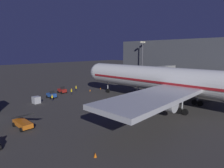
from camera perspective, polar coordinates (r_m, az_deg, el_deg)
The scene contains 15 objects.
ground_plane at distance 48.10m, azimuth 9.49°, elevation -4.78°, with size 320.00×320.00×0.00m, color #383533.
airliner_at_gate at distance 41.94m, azimuth 22.61°, elevation 0.33°, with size 48.27×60.88×19.56m.
jet_bridge at distance 60.48m, azimuth 12.10°, elevation 3.67°, with size 23.80×3.40×7.30m.
terminal_wall at distance 71.74m, azimuth 30.57°, elevation 5.39°, with size 6.00×80.00×16.33m, color #4C4F54.
apron_floodlight_mast at distance 77.80m, azimuth 9.14°, elevation 7.75°, with size 2.90×0.50×15.93m.
baggage_tug_spare at distance 56.83m, azimuth -14.84°, elevation -1.91°, with size 1.86×2.57×1.95m.
belt_loader at distance 33.75m, azimuth -25.39°, elevation -10.50°, with size 1.96×7.28×3.18m.
baggage_tug_lead at distance 51.66m, azimuth -17.82°, elevation -3.22°, with size 1.86×2.69×1.95m.
baggage_container_near_belt at distance 47.78m, azimuth -21.91°, elevation -4.49°, with size 1.52×1.61×1.59m, color #B7BABF.
ground_crew_near_nose_gear at distance 58.37m, azimuth -10.79°, elevation -1.26°, with size 0.40×0.40×1.76m.
ground_crew_by_belt_loader at distance 48.24m, azimuth -17.62°, elevation -3.94°, with size 0.40×0.40×1.69m.
ground_crew_by_tug at distance 53.80m, azimuth -12.15°, elevation -2.18°, with size 0.40×0.40×1.88m.
traffic_cone_nose_port at distance 61.09m, azimuth -3.51°, elevation -1.28°, with size 0.36×0.36×0.55m, color orange.
traffic_cone_nose_starboard at distance 58.22m, azimuth -6.66°, elevation -1.88°, with size 0.36×0.36×0.55m, color orange.
traffic_cone_wingtip_svc_side at distance 23.25m, azimuth -5.07°, elevation -20.57°, with size 0.36×0.36×0.55m, color orange.
Camera 1 is at (38.88, 25.64, 12.02)m, focal length 30.26 mm.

